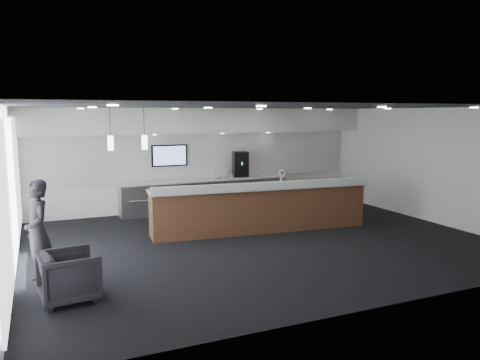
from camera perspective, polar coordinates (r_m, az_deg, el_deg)
name	(u,v)px	position (r m, az deg, el deg)	size (l,w,h in m)	color
ground	(259,241)	(10.66, 2.38, -7.42)	(10.00, 10.00, 0.00)	black
ceiling	(260,107)	(10.27, 2.48, 8.92)	(10.00, 8.00, 0.02)	black
back_wall	(201,159)	(14.04, -4.74, 2.57)	(10.00, 0.02, 3.00)	white
left_wall	(9,190)	(9.34, -26.34, -1.08)	(0.02, 8.00, 3.00)	white
right_wall	(430,165)	(13.32, 22.17, 1.69)	(0.02, 8.00, 3.00)	white
soffit_bulkhead	(206,121)	(13.55, -4.18, 7.24)	(10.00, 0.90, 0.70)	silver
alcove_panel	(202,156)	(14.00, -4.71, 2.96)	(9.80, 0.06, 1.40)	silver
window_blinds_wall	(11,190)	(9.34, -26.10, -1.06)	(0.04, 7.36, 2.55)	#ABB7CD
back_credenza	(206,195)	(13.84, -4.21, -1.78)	(5.06, 0.66, 0.95)	#9FA3A8
wall_tv	(169,155)	(13.65, -8.60, 2.97)	(1.05, 0.08, 0.62)	black
pendant_left	(143,142)	(10.27, -11.73, 4.57)	(0.12, 0.12, 0.30)	#FFF1C6
pendant_right	(110,143)	(10.15, -15.61, 4.40)	(0.12, 0.12, 0.30)	#FFF1C6
ceiling_can_lights	(260,108)	(10.27, 2.48, 8.76)	(7.00, 5.00, 0.02)	white
service_counter	(260,208)	(11.44, 2.51, -3.38)	(5.46, 1.40, 1.49)	#512C1B
coffee_machine	(240,164)	(14.16, 0.03, 1.95)	(0.53, 0.61, 0.77)	black
info_sign_left	(216,175)	(13.76, -2.91, 0.67)	(0.17, 0.02, 0.24)	white
info_sign_right	(224,174)	(13.85, -1.99, 0.78)	(0.20, 0.02, 0.27)	white
armchair	(69,276)	(7.75, -20.11, -10.95)	(0.83, 0.85, 0.78)	black
lounge_guest	(38,232)	(8.62, -23.43, -5.81)	(0.64, 0.42, 1.76)	black
cup_0	(252,175)	(14.26, 1.52, 0.62)	(0.09, 0.09, 0.08)	white
cup_1	(248,175)	(14.20, 1.01, 0.59)	(0.09, 0.09, 0.08)	white
cup_2	(244,175)	(14.15, 0.50, 0.56)	(0.09, 0.09, 0.08)	white
cup_3	(240,176)	(14.09, -0.02, 0.53)	(0.09, 0.09, 0.08)	white
cup_4	(236,176)	(14.04, -0.55, 0.50)	(0.09, 0.09, 0.08)	white
cup_5	(231,176)	(13.98, -1.08, 0.47)	(0.09, 0.09, 0.08)	white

